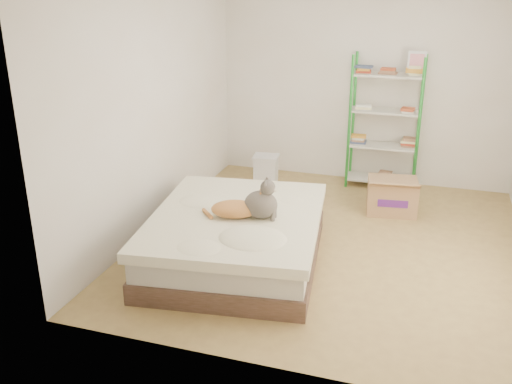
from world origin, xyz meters
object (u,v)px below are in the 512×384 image
at_px(grey_cat, 261,199).
at_px(shelf_unit, 385,120).
at_px(white_bin, 266,169).
at_px(cardboard_box, 392,196).
at_px(orange_cat, 235,207).
at_px(bed, 237,238).

xyz_separation_m(grey_cat, shelf_unit, (0.85, 2.56, 0.20)).
bearing_deg(shelf_unit, white_bin, -167.74).
height_order(cardboard_box, white_bin, cardboard_box).
relative_size(grey_cat, cardboard_box, 0.62).
distance_m(orange_cat, cardboard_box, 2.24).
distance_m(cardboard_box, white_bin, 1.76).
xyz_separation_m(bed, grey_cat, (0.25, -0.01, 0.44)).
distance_m(grey_cat, shelf_unit, 2.70).
bearing_deg(bed, grey_cat, -10.36).
distance_m(orange_cat, shelf_unit, 2.85).
relative_size(orange_cat, grey_cat, 1.36).
distance_m(orange_cat, grey_cat, 0.26).
bearing_deg(shelf_unit, cardboard_box, -75.72).
distance_m(bed, orange_cat, 0.36).
xyz_separation_m(bed, shelf_unit, (1.09, 2.55, 0.64)).
xyz_separation_m(bed, orange_cat, (0.01, -0.08, 0.35)).
bearing_deg(shelf_unit, bed, -113.23).
distance_m(orange_cat, white_bin, 2.37).
xyz_separation_m(bed, cardboard_box, (1.31, 1.71, -0.05)).
bearing_deg(orange_cat, cardboard_box, 37.38).
distance_m(grey_cat, cardboard_box, 2.08).
bearing_deg(bed, orange_cat, -87.84).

